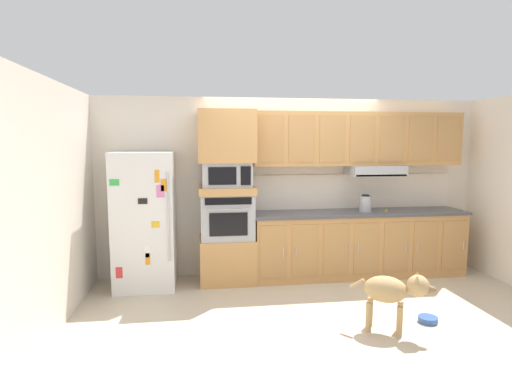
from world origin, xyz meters
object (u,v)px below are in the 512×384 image
at_px(refrigerator, 145,220).
at_px(dog_food_bowl, 428,319).
at_px(screwdriver, 387,210).
at_px(built_in_oven, 227,216).
at_px(dog, 393,291).
at_px(microwave, 227,174).
at_px(electric_kettle, 365,204).

height_order(refrigerator, dog_food_bowl, refrigerator).
height_order(refrigerator, screwdriver, refrigerator).
bearing_deg(built_in_oven, dog, -49.64).
xyz_separation_m(microwave, screwdriver, (2.24, -0.08, -0.53)).
height_order(built_in_oven, microwave, microwave).
height_order(electric_kettle, dog, electric_kettle).
bearing_deg(dog, dog_food_bowl, 47.20).
bearing_deg(microwave, screwdriver, -1.94).
bearing_deg(screwdriver, refrigerator, 179.86).
relative_size(built_in_oven, dog, 0.94).
xyz_separation_m(built_in_oven, microwave, (0.00, -0.00, 0.56)).
relative_size(electric_kettle, dog_food_bowl, 1.20).
bearing_deg(screwdriver, dog_food_bowl, -98.81).
xyz_separation_m(electric_kettle, dog_food_bowl, (0.07, -1.57, -1.00)).
height_order(microwave, dog_food_bowl, microwave).
distance_m(built_in_oven, electric_kettle, 1.93).
xyz_separation_m(screwdriver, dog_food_bowl, (-0.24, -1.54, -0.90)).
bearing_deg(built_in_oven, electric_kettle, -1.40).
distance_m(screwdriver, dog_food_bowl, 1.80).
bearing_deg(dog_food_bowl, refrigerator, 153.23).
height_order(microwave, dog, microwave).
xyz_separation_m(electric_kettle, dog, (-0.42, -1.73, -0.61)).
xyz_separation_m(microwave, dog, (1.51, -1.78, -1.03)).
bearing_deg(screwdriver, dog, -113.06).
distance_m(microwave, dog_food_bowl, 2.94).
relative_size(microwave, dog, 0.87).
relative_size(refrigerator, screwdriver, 10.52).
xyz_separation_m(built_in_oven, screwdriver, (2.24, -0.08, 0.03)).
bearing_deg(screwdriver, microwave, 178.06).
xyz_separation_m(microwave, dog_food_bowl, (2.00, -1.61, -1.43)).
relative_size(built_in_oven, screwdriver, 4.19).
xyz_separation_m(microwave, electric_kettle, (1.93, -0.05, -0.43)).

